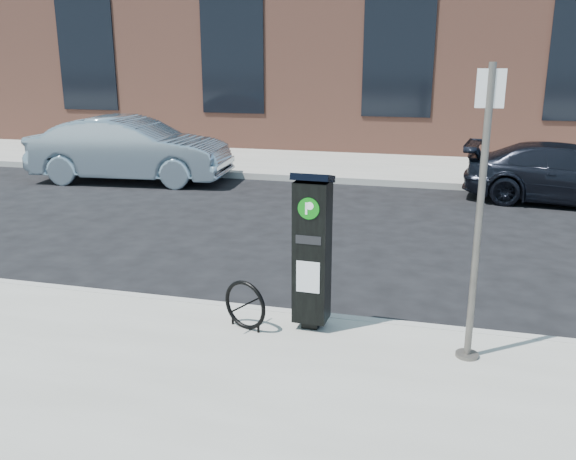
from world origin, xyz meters
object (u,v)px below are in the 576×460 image
(parking_kiosk, at_px, (312,249))
(car_dark, at_px, (570,174))
(sign_pole, at_px, (479,220))
(car_silver, at_px, (131,149))
(bike_rack, at_px, (245,305))

(parking_kiosk, relative_size, car_dark, 0.40)
(sign_pole, height_order, car_dark, sign_pole)
(car_silver, xyz_separation_m, car_dark, (9.89, 0.19, -0.17))
(sign_pole, xyz_separation_m, car_silver, (-7.74, 7.65, -0.73))
(parking_kiosk, relative_size, sign_pole, 0.62)
(parking_kiosk, height_order, bike_rack, parking_kiosk)
(parking_kiosk, bearing_deg, car_dark, 65.77)
(parking_kiosk, height_order, sign_pole, sign_pole)
(car_silver, bearing_deg, sign_pole, -140.19)
(car_silver, height_order, car_dark, car_silver)
(bike_rack, height_order, car_dark, car_dark)
(car_dark, bearing_deg, sign_pole, 171.74)
(parking_kiosk, height_order, car_silver, parking_kiosk)
(bike_rack, height_order, car_silver, car_silver)
(sign_pole, bearing_deg, parking_kiosk, 165.20)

